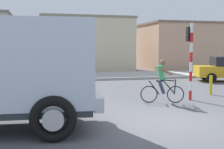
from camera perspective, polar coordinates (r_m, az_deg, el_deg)
name	(u,v)px	position (r m, az deg, el deg)	size (l,w,h in m)	color
ground_plane	(165,121)	(9.07, 10.25, -8.85)	(120.00, 120.00, 0.00)	#56565B
sidewalk_far	(89,76)	(21.94, -4.40, -0.28)	(80.00, 5.00, 0.16)	#ADADA8
cyclist	(162,81)	(11.80, 9.69, -1.30)	(1.67, 0.64, 1.72)	black
traffic_light_pole	(190,51)	(12.67, 14.95, 4.50)	(0.24, 0.43, 3.20)	red
bollard_far	(211,85)	(14.48, 18.61, -1.94)	(0.14, 0.14, 0.90)	gold
building_mid_block	(86,44)	(28.08, -5.14, 5.86)	(8.44, 5.58, 4.98)	beige
building_corner_right	(182,46)	(31.93, 13.34, 5.36)	(8.58, 7.75, 4.64)	tan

